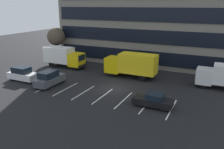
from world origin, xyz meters
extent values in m
plane|color=black|center=(0.00, 0.00, 0.00)|extent=(120.00, 120.00, 0.00)
cube|color=slate|center=(0.00, 18.00, 10.80)|extent=(34.98, 12.67, 21.60)
cube|color=black|center=(0.00, 11.60, 1.98)|extent=(33.58, 0.16, 2.30)
cube|color=black|center=(0.00, 11.60, 5.58)|extent=(33.58, 0.16, 2.30)
cube|color=black|center=(0.00, 11.60, 9.18)|extent=(33.58, 0.16, 2.30)
cube|color=silver|center=(-8.40, -2.97, 0.00)|extent=(0.14, 5.40, 0.01)
cube|color=silver|center=(-5.60, -2.97, 0.00)|extent=(0.14, 5.40, 0.01)
cube|color=silver|center=(-2.80, -2.97, 0.00)|extent=(0.14, 5.40, 0.01)
cube|color=silver|center=(0.00, -2.97, 0.00)|extent=(0.14, 5.40, 0.01)
cube|color=silver|center=(2.80, -2.97, 0.00)|extent=(0.14, 5.40, 0.01)
cube|color=silver|center=(5.60, -2.97, 0.00)|extent=(0.14, 5.40, 0.01)
cube|color=silver|center=(8.40, -2.97, 0.00)|extent=(0.14, 5.40, 0.01)
cube|color=yellow|center=(-2.56, 5.73, 1.71)|extent=(2.35, 2.56, 2.35)
cube|color=black|center=(-3.71, 5.73, 2.18)|extent=(0.06, 2.15, 1.03)
cube|color=yellow|center=(1.39, 5.73, 2.30)|extent=(5.55, 2.67, 2.88)
cube|color=black|center=(-3.79, 5.73, 0.69)|extent=(0.21, 2.56, 0.43)
cylinder|color=black|center=(-2.56, 4.63, 0.53)|extent=(1.07, 0.32, 1.07)
cylinder|color=black|center=(-2.56, 6.83, 0.53)|extent=(1.07, 0.32, 1.07)
cylinder|color=black|center=(2.50, 4.63, 0.53)|extent=(1.07, 0.32, 1.07)
cylinder|color=black|center=(2.50, 6.83, 0.53)|extent=(1.07, 0.32, 1.07)
cube|color=white|center=(10.78, 6.25, 1.51)|extent=(2.07, 2.26, 2.07)
cube|color=black|center=(9.77, 6.25, 1.92)|extent=(0.06, 1.90, 0.91)
cube|color=black|center=(9.70, 6.25, 0.61)|extent=(0.19, 2.26, 0.38)
cylinder|color=black|center=(10.78, 5.28, 0.47)|extent=(0.94, 0.28, 0.94)
cylinder|color=black|center=(10.78, 7.22, 0.47)|extent=(0.94, 0.28, 0.94)
cube|color=yellow|center=(-10.04, 6.22, 1.61)|extent=(2.21, 2.41, 2.21)
cube|color=black|center=(-8.95, 6.22, 2.05)|extent=(0.06, 2.02, 0.97)
cube|color=white|center=(-13.75, 6.22, 2.16)|extent=(5.22, 2.51, 2.71)
cube|color=black|center=(-8.88, 6.22, 0.65)|extent=(0.20, 2.41, 0.40)
cylinder|color=black|center=(-10.04, 7.26, 0.50)|extent=(1.00, 0.30, 1.00)
cylinder|color=black|center=(-10.04, 5.19, 0.50)|extent=(1.00, 0.30, 1.00)
cylinder|color=black|center=(-14.79, 7.26, 0.50)|extent=(1.00, 0.30, 1.00)
cylinder|color=black|center=(-14.79, 5.19, 0.50)|extent=(1.00, 0.30, 1.00)
cube|color=black|center=(6.36, -3.17, 0.59)|extent=(4.28, 1.79, 0.70)
cube|color=black|center=(6.57, -3.17, 1.23)|extent=(1.80, 1.58, 0.60)
cylinder|color=black|center=(4.99, -3.95, 0.30)|extent=(0.60, 0.22, 0.60)
cylinder|color=black|center=(4.99, -2.39, 0.30)|extent=(0.60, 0.22, 0.60)
cylinder|color=black|center=(7.73, -3.95, 0.30)|extent=(0.60, 0.22, 0.60)
cylinder|color=black|center=(7.73, -2.39, 0.30)|extent=(0.60, 0.22, 0.60)
cube|color=#474C51|center=(-8.45, -2.66, 0.76)|extent=(1.97, 4.64, 0.96)
cube|color=black|center=(-8.45, -2.89, 1.67)|extent=(1.73, 2.55, 0.86)
cylinder|color=black|center=(-9.31, -1.17, 0.34)|extent=(0.22, 0.69, 0.69)
cylinder|color=black|center=(-7.59, -1.17, 0.34)|extent=(0.22, 0.69, 0.69)
cylinder|color=black|center=(-9.31, -4.14, 0.34)|extent=(0.22, 0.69, 0.69)
cylinder|color=black|center=(-7.59, -4.14, 0.34)|extent=(0.22, 0.69, 0.69)
cube|color=white|center=(-13.41, -2.72, 0.74)|extent=(4.53, 1.92, 0.94)
cube|color=black|center=(-13.64, -2.72, 1.63)|extent=(2.49, 1.69, 0.84)
cylinder|color=black|center=(-11.96, -1.88, 0.33)|extent=(0.67, 0.22, 0.67)
cylinder|color=black|center=(-11.96, -3.56, 0.33)|extent=(0.67, 0.22, 0.67)
cylinder|color=black|center=(-14.86, -1.88, 0.33)|extent=(0.67, 0.22, 0.67)
cylinder|color=black|center=(-14.86, -3.56, 0.33)|extent=(0.67, 0.22, 0.67)
cylinder|color=#473323|center=(-17.00, 9.69, 1.71)|extent=(0.28, 0.28, 3.41)
sphere|color=#4C4233|center=(-17.00, 9.69, 4.78)|extent=(3.48, 3.48, 3.48)
camera|label=1|loc=(12.45, -26.07, 10.83)|focal=36.85mm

